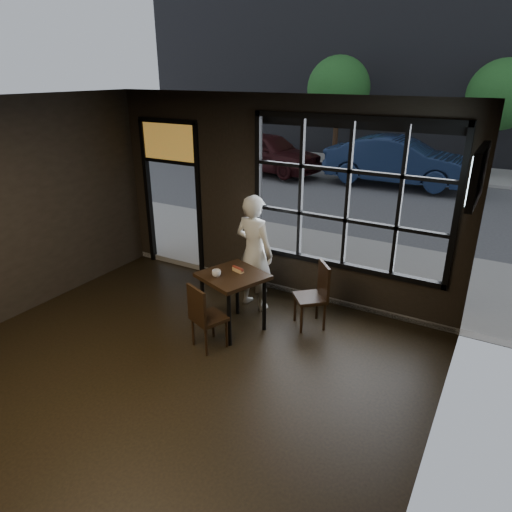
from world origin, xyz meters
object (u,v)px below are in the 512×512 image
Objects in this scene: cafe_table at (233,302)px; chair_near at (209,316)px; navy_car at (398,161)px; man at (254,252)px.

chair_near reaches higher than cafe_table.
man is at bearing 179.46° from navy_car.
chair_near is at bearing 179.77° from navy_car.
navy_car reaches higher than chair_near.
cafe_table is at bearing 105.56° from man.
cafe_table is at bearing 180.00° from navy_car.
man reaches higher than navy_car.
navy_car is (-0.07, 9.24, -0.06)m from man.
man is (-0.07, 1.32, 0.44)m from chair_near.
cafe_table is 0.19× the size of navy_car.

